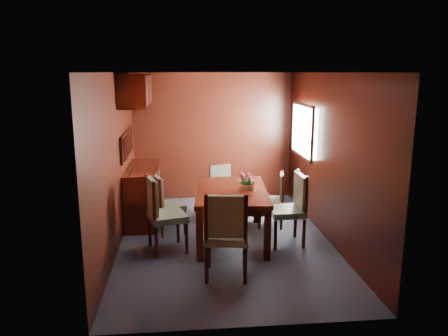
{
  "coord_description": "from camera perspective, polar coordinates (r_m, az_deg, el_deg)",
  "views": [
    {
      "loc": [
        -0.6,
        -5.99,
        2.4
      ],
      "look_at": [
        0.0,
        0.13,
        1.05
      ],
      "focal_mm": 35.0,
      "sensor_mm": 36.0,
      "label": 1
    }
  ],
  "objects": [
    {
      "name": "chair_right_far",
      "position": [
        6.95,
        6.71,
        -3.72
      ],
      "size": [
        0.47,
        0.49,
        0.87
      ],
      "rotation": [
        0.0,
        0.0,
        1.35
      ],
      "color": "black",
      "rests_on": "ground"
    },
    {
      "name": "chair_right_near",
      "position": [
        6.25,
        8.87,
        -4.76
      ],
      "size": [
        0.48,
        0.5,
        1.03
      ],
      "rotation": [
        0.0,
        0.0,
        1.6
      ],
      "color": "black",
      "rests_on": "ground"
    },
    {
      "name": "room_shell",
      "position": [
        6.38,
        -1.11,
        5.47
      ],
      "size": [
        3.06,
        4.52,
        2.41
      ],
      "color": "black",
      "rests_on": "ground"
    },
    {
      "name": "sideboard",
      "position": [
        7.28,
        -10.53,
        -3.35
      ],
      "size": [
        0.48,
        1.4,
        0.9
      ],
      "primitive_type": "cube",
      "color": "black",
      "rests_on": "ground"
    },
    {
      "name": "ground",
      "position": [
        6.48,
        0.11,
        -9.36
      ],
      "size": [
        4.5,
        4.5,
        0.0
      ],
      "primitive_type": "plane",
      "color": "#2F3441",
      "rests_on": "ground"
    },
    {
      "name": "chair_foot",
      "position": [
        7.43,
        -0.21,
        -2.55
      ],
      "size": [
        0.52,
        0.51,
        0.87
      ],
      "rotation": [
        0.0,
        0.0,
        3.48
      ],
      "color": "black",
      "rests_on": "ground"
    },
    {
      "name": "chair_left_near",
      "position": [
        5.97,
        -8.2,
        -5.49
      ],
      "size": [
        0.59,
        0.6,
        1.05
      ],
      "rotation": [
        0.0,
        0.0,
        -1.3
      ],
      "color": "black",
      "rests_on": "ground"
    },
    {
      "name": "dining_table",
      "position": [
        6.3,
        0.97,
        -3.76
      ],
      "size": [
        1.12,
        1.68,
        0.75
      ],
      "rotation": [
        0.0,
        0.0,
        -0.08
      ],
      "color": "black",
      "rests_on": "ground"
    },
    {
      "name": "chair_head",
      "position": [
        5.12,
        0.28,
        -8.2
      ],
      "size": [
        0.57,
        0.55,
        1.08
      ],
      "rotation": [
        0.0,
        0.0,
        -0.13
      ],
      "color": "black",
      "rests_on": "ground"
    },
    {
      "name": "flower_centerpiece",
      "position": [
        6.29,
        2.99,
        -1.7
      ],
      "size": [
        0.24,
        0.24,
        0.24
      ],
      "color": "#BD7339",
      "rests_on": "dining_table"
    },
    {
      "name": "chair_left_far",
      "position": [
        6.66,
        -7.7,
        -4.32
      ],
      "size": [
        0.52,
        0.53,
        0.9
      ],
      "rotation": [
        0.0,
        0.0,
        -1.25
      ],
      "color": "black",
      "rests_on": "ground"
    }
  ]
}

